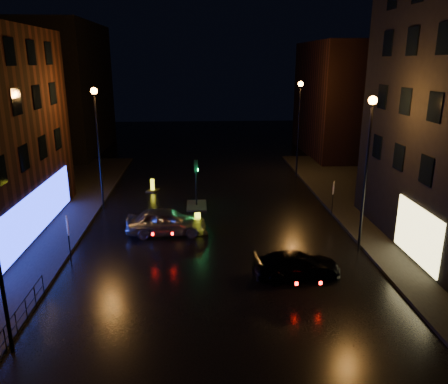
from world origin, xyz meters
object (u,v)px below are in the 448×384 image
at_px(bollard_near, 198,227).
at_px(dark_sedan, 297,265).
at_px(traffic_signal, 197,200).
at_px(road_sign_left, 68,230).
at_px(silver_hatchback, 166,221).
at_px(bollard_far, 153,188).
at_px(road_sign_right, 333,191).

bearing_deg(bollard_near, dark_sedan, -66.86).
distance_m(traffic_signal, road_sign_left, 11.15).
distance_m(silver_hatchback, bollard_far, 9.33).
height_order(traffic_signal, bollard_near, traffic_signal).
relative_size(silver_hatchback, bollard_near, 3.03).
bearing_deg(traffic_signal, bollard_near, -89.04).
relative_size(bollard_near, road_sign_right, 0.65).
bearing_deg(bollard_near, traffic_signal, 76.22).
bearing_deg(silver_hatchback, dark_sedan, -132.25).
height_order(bollard_near, bollard_far, bollard_near).
bearing_deg(dark_sedan, traffic_signal, 17.92).
distance_m(bollard_near, road_sign_right, 9.42).
height_order(traffic_signal, bollard_far, traffic_signal).
height_order(bollard_near, road_sign_right, road_sign_right).
bearing_deg(bollard_far, road_sign_right, -7.71).
distance_m(dark_sedan, road_sign_left, 11.50).
height_order(traffic_signal, road_sign_right, traffic_signal).
xyz_separation_m(silver_hatchback, road_sign_left, (-4.60, -3.94, 1.13)).
distance_m(silver_hatchback, bollard_near, 1.97).
height_order(traffic_signal, road_sign_left, traffic_signal).
xyz_separation_m(silver_hatchback, bollard_far, (-1.74, 9.15, -0.59)).
xyz_separation_m(traffic_signal, bollard_far, (-3.54, 4.07, -0.29)).
height_order(dark_sedan, road_sign_right, road_sign_right).
bearing_deg(road_sign_left, traffic_signal, 34.53).
bearing_deg(dark_sedan, road_sign_left, 74.25).
relative_size(silver_hatchback, road_sign_right, 1.98).
distance_m(dark_sedan, bollard_near, 7.78).
relative_size(bollard_far, road_sign_left, 0.51).
xyz_separation_m(silver_hatchback, road_sign_right, (10.90, 2.50, 0.98)).
bearing_deg(road_sign_left, bollard_far, 57.56).
distance_m(silver_hatchback, road_sign_left, 6.17).
bearing_deg(road_sign_left, road_sign_right, 2.50).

